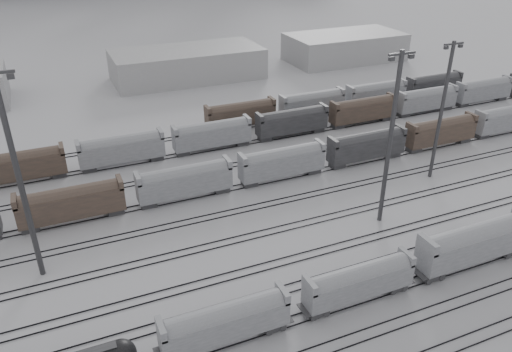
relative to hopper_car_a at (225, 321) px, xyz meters
name	(u,v)px	position (x,y,z in m)	size (l,w,h in m)	color
ground	(341,313)	(13.61, -1.00, -3.05)	(900.00, 900.00, 0.00)	silver
tracks	(275,232)	(13.61, 16.50, -2.97)	(220.00, 71.50, 0.16)	black
hopper_car_a	(225,321)	(0.00, 0.00, 0.00)	(13.81, 2.74, 4.94)	#252528
hopper_car_b	(359,280)	(16.36, 0.00, -0.04)	(13.63, 2.71, 4.87)	#252528
hopper_car_c	(475,242)	(33.57, 0.00, 0.56)	(16.33, 3.25, 5.84)	#252528
light_mast_b	(18,176)	(-17.29, 19.87, 10.93)	(4.22, 0.67, 26.36)	#39393B
light_mast_c	(391,137)	(29.23, 13.47, 10.33)	(4.04, 0.65, 25.23)	#39393B
light_mast_d	(442,109)	(45.43, 21.49, 9.29)	(3.72, 0.60, 23.26)	#39393B
bg_string_near	(282,164)	(21.61, 31.00, -0.25)	(151.00, 3.00, 5.60)	gray
bg_string_mid	(292,123)	(31.61, 47.00, -0.25)	(151.00, 3.00, 5.60)	#252528
bg_string_far	(345,100)	(49.11, 55.00, -0.25)	(66.00, 3.00, 5.60)	brown
warehouse_mid	(188,64)	(23.61, 94.00, 0.95)	(40.00, 18.00, 8.00)	#A8A8AB
warehouse_right	(345,47)	(73.61, 94.00, 0.95)	(35.00, 18.00, 8.00)	#A8A8AB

